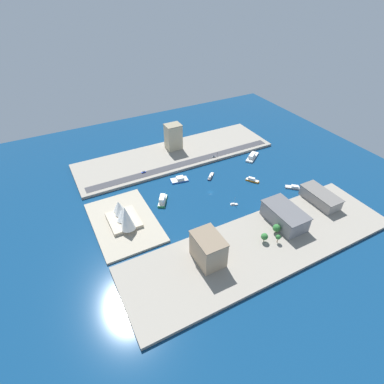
% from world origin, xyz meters
% --- Properties ---
extents(ground_plane, '(440.00, 440.00, 0.00)m').
position_xyz_m(ground_plane, '(0.00, 0.00, 0.00)').
color(ground_plane, navy).
extents(quay_west, '(70.00, 240.00, 2.83)m').
position_xyz_m(quay_west, '(-84.23, 0.00, 1.41)').
color(quay_west, gray).
rests_on(quay_west, ground_plane).
extents(quay_east, '(70.00, 240.00, 2.83)m').
position_xyz_m(quay_east, '(84.23, 0.00, 1.41)').
color(quay_east, gray).
rests_on(quay_east, ground_plane).
extents(peninsula_point, '(82.46, 54.51, 2.00)m').
position_xyz_m(peninsula_point, '(-2.99, 93.14, 1.00)').
color(peninsula_point, '#A89E89').
rests_on(peninsula_point, ground_plane).
extents(road_strip, '(10.57, 228.00, 0.15)m').
position_xyz_m(road_strip, '(59.18, 0.00, 2.90)').
color(road_strip, '#38383D').
rests_on(road_strip, quay_east).
extents(patrol_launch_navy, '(13.12, 13.41, 3.62)m').
position_xyz_m(patrol_launch_navy, '(23.78, -14.15, 1.27)').
color(patrol_launch_navy, '#1E284C').
rests_on(patrol_launch_navy, ground_plane).
extents(sailboat_small_white, '(5.23, 7.75, 9.54)m').
position_xyz_m(sailboat_small_white, '(-28.01, -9.87, 0.77)').
color(sailboat_small_white, white).
rests_on(sailboat_small_white, ground_plane).
extents(water_taxi_orange, '(14.18, 11.71, 4.21)m').
position_xyz_m(water_taxi_orange, '(-3.56, -50.20, 1.58)').
color(water_taxi_orange, orange).
rests_on(water_taxi_orange, ground_plane).
extents(catamaran_blue, '(12.62, 20.40, 4.40)m').
position_xyz_m(catamaran_blue, '(34.29, 18.91, 1.51)').
color(catamaran_blue, blue).
rests_on(catamaran_blue, ground_plane).
extents(yacht_sleek_gray, '(13.09, 14.19, 3.41)m').
position_xyz_m(yacht_sleek_gray, '(-34.09, -80.25, 1.33)').
color(yacht_sleek_gray, '#999EA3').
rests_on(yacht_sleek_gray, ground_plane).
extents(ferry_white_commuter, '(21.38, 25.73, 6.20)m').
position_xyz_m(ferry_white_commuter, '(35.93, -79.67, 2.15)').
color(ferry_white_commuter, silver).
rests_on(ferry_white_commuter, ground_plane).
extents(ferry_green_doubledeck, '(20.08, 16.19, 7.53)m').
position_xyz_m(ferry_green_doubledeck, '(8.32, 50.23, 2.89)').
color(ferry_green_doubledeck, '#2D8C4C').
rests_on(ferry_green_doubledeck, ground_plane).
extents(warehouse_low_gray, '(41.24, 23.43, 15.14)m').
position_xyz_m(warehouse_low_gray, '(-71.97, -33.07, 10.43)').
color(warehouse_low_gray, gray).
rests_on(warehouse_low_gray, quay_west).
extents(apartment_midrise_tan, '(27.57, 19.72, 24.15)m').
position_xyz_m(apartment_midrise_tan, '(-77.80, 48.87, 14.93)').
color(apartment_midrise_tan, tan).
rests_on(apartment_midrise_tan, quay_west).
extents(office_block_beige, '(15.70, 19.25, 31.61)m').
position_xyz_m(office_block_beige, '(98.27, -4.32, 18.66)').
color(office_block_beige, '#C6B793').
rests_on(office_block_beige, quay_east).
extents(carpark_squat_concrete, '(39.72, 18.36, 11.18)m').
position_xyz_m(carpark_squat_concrete, '(-65.78, -84.00, 8.45)').
color(carpark_squat_concrete, gray).
rests_on(carpark_squat_concrete, quay_west).
extents(sedan_silver, '(2.11, 4.55, 1.64)m').
position_xyz_m(sedan_silver, '(55.37, -37.13, 3.77)').
color(sedan_silver, black).
rests_on(sedan_silver, road_strip).
extents(hatchback_blue, '(2.02, 4.89, 1.43)m').
position_xyz_m(hatchback_blue, '(62.83, 49.21, 3.69)').
color(hatchback_blue, black).
rests_on(hatchback_blue, road_strip).
extents(traffic_light_waterfront, '(0.36, 0.36, 6.50)m').
position_xyz_m(traffic_light_waterfront, '(52.80, -40.34, 7.17)').
color(traffic_light_waterfront, black).
rests_on(traffic_light_waterfront, quay_east).
extents(opera_landmark, '(40.61, 26.39, 25.80)m').
position_xyz_m(opera_landmark, '(-5.41, 93.14, 10.77)').
color(opera_landmark, '#BCAD93').
rests_on(opera_landmark, peninsula_point).
extents(park_tree_cluster, '(14.95, 22.20, 8.57)m').
position_xyz_m(park_tree_cluster, '(-81.63, -12.09, 8.24)').
color(park_tree_cluster, brown).
rests_on(park_tree_cluster, quay_west).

